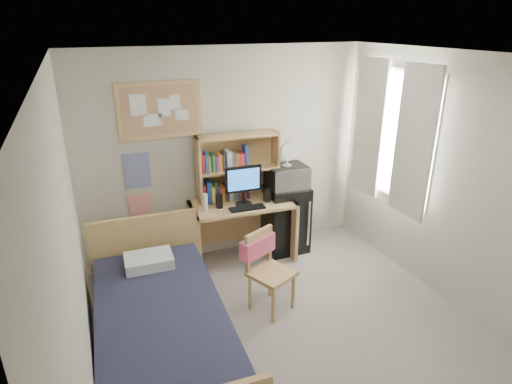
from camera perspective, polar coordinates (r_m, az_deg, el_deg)
name	(u,v)px	position (r m, az deg, el deg)	size (l,w,h in m)	color
floor	(305,351)	(4.27, 6.56, -20.33)	(3.60, 4.20, 0.02)	gray
ceiling	(321,59)	(3.18, 8.66, 17.13)	(3.60, 4.20, 0.02)	white
wall_back	(227,155)	(5.32, -3.88, 4.89)	(3.60, 0.04, 2.60)	beige
wall_left	(76,272)	(3.13, -22.90, -9.75)	(0.04, 4.20, 2.60)	beige
wall_right	(474,193)	(4.65, 27.08, -0.10)	(0.04, 4.20, 2.60)	beige
window_unit	(392,135)	(5.33, 17.67, 7.29)	(0.10, 1.40, 1.70)	white
curtain_left	(414,143)	(5.02, 20.29, 6.11)	(0.04, 0.55, 1.70)	silver
curtain_right	(369,128)	(5.61, 14.83, 8.29)	(0.04, 0.55, 1.70)	silver
bulletin_board	(160,110)	(4.96, -12.68, 10.57)	(0.94, 0.03, 0.64)	tan
poster_wave	(137,171)	(5.09, -15.60, 2.75)	(0.30, 0.01, 0.42)	#253795
poster_japan	(141,208)	(5.26, -15.08, -2.09)	(0.28, 0.01, 0.36)	red
desk	(242,231)	(5.39, -1.82, -5.26)	(1.26, 0.63, 0.79)	tan
desk_chair	(272,273)	(4.48, 2.10, -10.75)	(0.44, 0.44, 0.87)	tan
mini_fridge	(285,218)	(5.63, 3.87, -3.45)	(0.52, 0.52, 0.89)	black
bed	(163,339)	(3.98, -12.30, -18.59)	(1.09, 2.17, 0.60)	#1B1C31
hutch	(238,167)	(5.21, -2.42, 3.34)	(1.00, 0.25, 0.82)	tan
monitor	(243,186)	(5.08, -1.70, 0.77)	(0.44, 0.03, 0.47)	black
keyboard	(247,208)	(5.04, -1.18, -2.16)	(0.43, 0.14, 0.02)	black
speaker_left	(219,201)	(5.06, -4.91, -1.26)	(0.07, 0.07, 0.16)	black
speaker_right	(267,195)	(5.22, 1.46, -0.36)	(0.07, 0.07, 0.17)	black
water_bottle	(205,203)	(4.98, -6.81, -1.42)	(0.06, 0.06, 0.22)	white
hoodie	(257,246)	(4.47, 0.19, -7.22)	(0.42, 0.13, 0.20)	#EF5A77
microwave	(287,176)	(5.39, 4.11, 2.08)	(0.49, 0.37, 0.28)	silver
desk_fan	(287,155)	(5.30, 4.19, 4.97)	(0.23, 0.23, 0.29)	white
pillow	(149,261)	(4.39, -14.09, -8.87)	(0.46, 0.32, 0.11)	white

